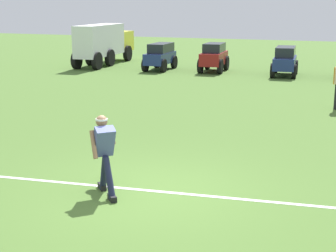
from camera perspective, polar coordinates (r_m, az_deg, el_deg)
ground_plane at (r=9.38m, az=-2.03°, el=-7.43°), size 80.00×80.00×0.00m
field_line_paint at (r=9.47m, az=-1.78°, el=-7.19°), size 26.32×2.96×0.01m
frisbee_thrower at (r=9.19m, az=-7.07°, el=-2.73°), size 0.71×0.98×1.41m
frisbee_in_flight at (r=9.77m, az=-6.88°, el=-1.94°), size 0.34×0.35×0.10m
parked_car_slot_a at (r=26.37m, az=-0.86°, el=7.80°), size 1.21×2.43×1.34m
parked_car_slot_b at (r=25.78m, az=5.11°, el=7.66°), size 1.30×2.41×1.40m
parked_car_slot_c at (r=24.87m, az=12.84°, el=7.12°), size 1.33×2.47×1.34m
box_truck at (r=28.85m, az=-7.09°, el=9.21°), size 1.72×5.97×2.20m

